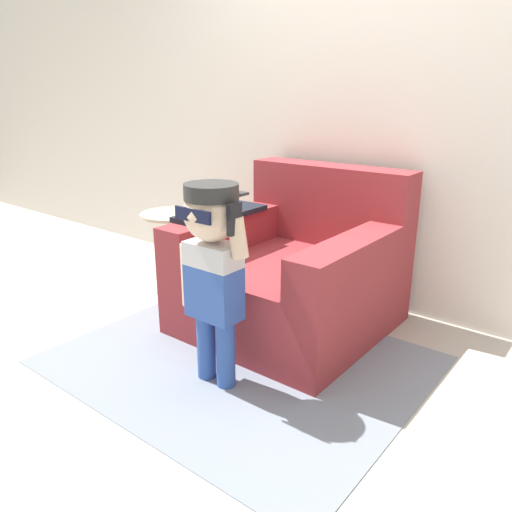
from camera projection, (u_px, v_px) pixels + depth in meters
The scene contains 6 objects.
ground_plane at pixel (282, 351), 2.60m from camera, with size 10.00×10.00×0.00m, color #ADA89E.
wall_back at pixel (376, 89), 2.85m from camera, with size 10.00×0.05×2.60m.
armchair at pixel (294, 272), 2.83m from camera, with size 1.04×1.05×0.88m.
person_child at pixel (213, 255), 2.14m from camera, with size 0.38×0.28×0.93m.
side_table at pixel (174, 245), 3.27m from camera, with size 0.41×0.41×0.54m.
rug at pixel (240, 359), 2.51m from camera, with size 1.72×1.41×0.01m.
Camera 1 is at (1.32, -1.90, 1.29)m, focal length 35.00 mm.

